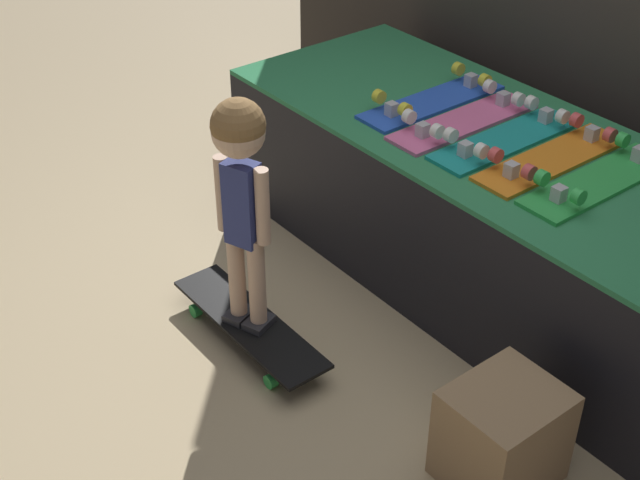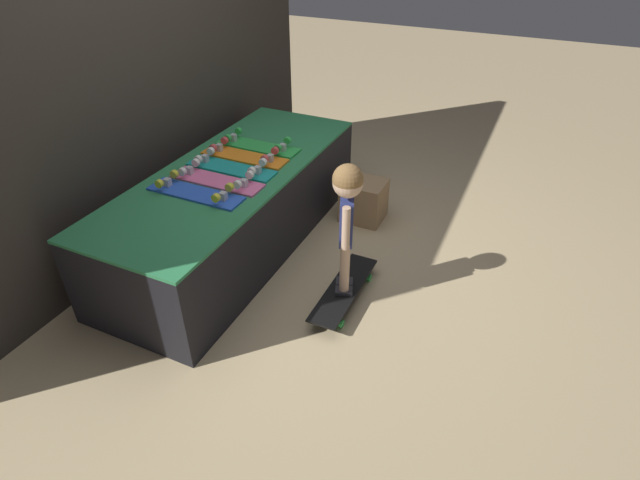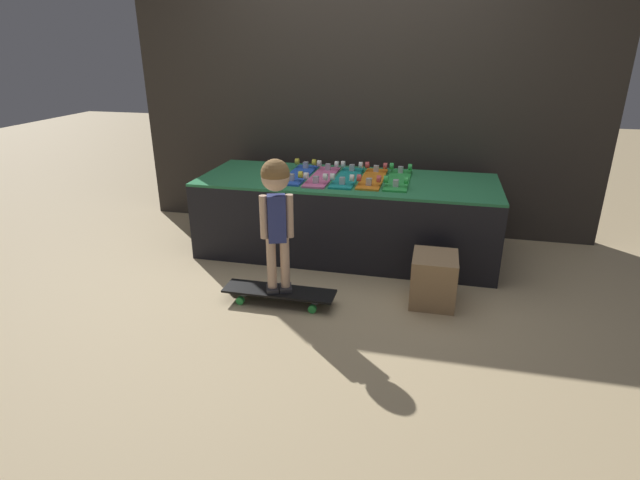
{
  "view_description": "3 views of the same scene",
  "coord_description": "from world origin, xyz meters",
  "px_view_note": "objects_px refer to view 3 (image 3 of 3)",
  "views": [
    {
      "loc": [
        1.85,
        -1.81,
        2.14
      ],
      "look_at": [
        -0.23,
        -0.18,
        0.34
      ],
      "focal_mm": 50.0,
      "sensor_mm": 36.0,
      "label": 1
    },
    {
      "loc": [
        -2.58,
        -1.37,
        2.17
      ],
      "look_at": [
        -0.16,
        -0.26,
        0.34
      ],
      "focal_mm": 28.0,
      "sensor_mm": 36.0,
      "label": 2
    },
    {
      "loc": [
        0.67,
        -3.27,
        1.61
      ],
      "look_at": [
        -0.07,
        -0.14,
        0.34
      ],
      "focal_mm": 28.0,
      "sensor_mm": 36.0,
      "label": 3
    }
  ],
  "objects_px": {
    "skateboard_blue_on_rack": "(299,173)",
    "child": "(276,201)",
    "skateboard_teal_on_rack": "(347,176)",
    "skateboard_on_floor": "(279,292)",
    "storage_box": "(434,279)",
    "skateboard_pink_on_rack": "(322,176)",
    "skateboard_green_on_rack": "(398,179)",
    "skateboard_orange_on_rack": "(373,177)"
  },
  "relations": [
    {
      "from": "skateboard_teal_on_rack",
      "to": "skateboard_on_floor",
      "type": "distance_m",
      "value": 1.15
    },
    {
      "from": "skateboard_blue_on_rack",
      "to": "skateboard_green_on_rack",
      "type": "distance_m",
      "value": 0.79
    },
    {
      "from": "child",
      "to": "skateboard_blue_on_rack",
      "type": "bearing_deg",
      "value": 77.23
    },
    {
      "from": "skateboard_green_on_rack",
      "to": "skateboard_on_floor",
      "type": "bearing_deg",
      "value": -123.77
    },
    {
      "from": "skateboard_on_floor",
      "to": "skateboard_orange_on_rack",
      "type": "bearing_deg",
      "value": 64.76
    },
    {
      "from": "skateboard_teal_on_rack",
      "to": "skateboard_green_on_rack",
      "type": "bearing_deg",
      "value": 3.01
    },
    {
      "from": "skateboard_teal_on_rack",
      "to": "skateboard_on_floor",
      "type": "xyz_separation_m",
      "value": [
        -0.27,
        -0.97,
        -0.56
      ]
    },
    {
      "from": "skateboard_blue_on_rack",
      "to": "skateboard_green_on_rack",
      "type": "relative_size",
      "value": 1.0
    },
    {
      "from": "skateboard_green_on_rack",
      "to": "skateboard_on_floor",
      "type": "xyz_separation_m",
      "value": [
        -0.66,
        -0.99,
        -0.56
      ]
    },
    {
      "from": "skateboard_orange_on_rack",
      "to": "child",
      "type": "distance_m",
      "value": 1.1
    },
    {
      "from": "skateboard_orange_on_rack",
      "to": "skateboard_teal_on_rack",
      "type": "bearing_deg",
      "value": -175.25
    },
    {
      "from": "skateboard_on_floor",
      "to": "skateboard_green_on_rack",
      "type": "bearing_deg",
      "value": 56.23
    },
    {
      "from": "skateboard_orange_on_rack",
      "to": "child",
      "type": "relative_size",
      "value": 0.74
    },
    {
      "from": "skateboard_blue_on_rack",
      "to": "storage_box",
      "type": "distance_m",
      "value": 1.42
    },
    {
      "from": "skateboard_blue_on_rack",
      "to": "skateboard_orange_on_rack",
      "type": "bearing_deg",
      "value": 0.63
    },
    {
      "from": "skateboard_blue_on_rack",
      "to": "skateboard_pink_on_rack",
      "type": "distance_m",
      "value": 0.2
    },
    {
      "from": "skateboard_blue_on_rack",
      "to": "skateboard_teal_on_rack",
      "type": "xyz_separation_m",
      "value": [
        0.4,
        -0.01,
        0.0
      ]
    },
    {
      "from": "skateboard_pink_on_rack",
      "to": "storage_box",
      "type": "relative_size",
      "value": 1.95
    },
    {
      "from": "storage_box",
      "to": "skateboard_pink_on_rack",
      "type": "bearing_deg",
      "value": 142.04
    },
    {
      "from": "storage_box",
      "to": "skateboard_on_floor",
      "type": "bearing_deg",
      "value": -166.22
    },
    {
      "from": "skateboard_green_on_rack",
      "to": "storage_box",
      "type": "xyz_separation_m",
      "value": [
        0.32,
        -0.75,
        -0.47
      ]
    },
    {
      "from": "child",
      "to": "skateboard_teal_on_rack",
      "type": "bearing_deg",
      "value": 54.4
    },
    {
      "from": "skateboard_pink_on_rack",
      "to": "skateboard_on_floor",
      "type": "height_order",
      "value": "skateboard_pink_on_rack"
    },
    {
      "from": "skateboard_on_floor",
      "to": "storage_box",
      "type": "relative_size",
      "value": 2.24
    },
    {
      "from": "skateboard_on_floor",
      "to": "storage_box",
      "type": "height_order",
      "value": "storage_box"
    },
    {
      "from": "skateboard_blue_on_rack",
      "to": "skateboard_orange_on_rack",
      "type": "height_order",
      "value": "same"
    },
    {
      "from": "skateboard_blue_on_rack",
      "to": "storage_box",
      "type": "relative_size",
      "value": 1.95
    },
    {
      "from": "skateboard_blue_on_rack",
      "to": "child",
      "type": "xyz_separation_m",
      "value": [
        0.13,
        -0.98,
        0.07
      ]
    },
    {
      "from": "storage_box",
      "to": "skateboard_blue_on_rack",
      "type": "bearing_deg",
      "value": 146.37
    },
    {
      "from": "skateboard_pink_on_rack",
      "to": "skateboard_green_on_rack",
      "type": "xyz_separation_m",
      "value": [
        0.59,
        0.04,
        0.0
      ]
    },
    {
      "from": "skateboard_blue_on_rack",
      "to": "skateboard_teal_on_rack",
      "type": "relative_size",
      "value": 1.0
    },
    {
      "from": "skateboard_teal_on_rack",
      "to": "child",
      "type": "relative_size",
      "value": 0.74
    },
    {
      "from": "skateboard_pink_on_rack",
      "to": "storage_box",
      "type": "height_order",
      "value": "skateboard_pink_on_rack"
    },
    {
      "from": "skateboard_pink_on_rack",
      "to": "skateboard_on_floor",
      "type": "xyz_separation_m",
      "value": [
        -0.07,
        -0.96,
        -0.56
      ]
    },
    {
      "from": "skateboard_orange_on_rack",
      "to": "storage_box",
      "type": "distance_m",
      "value": 1.02
    },
    {
      "from": "skateboard_blue_on_rack",
      "to": "child",
      "type": "relative_size",
      "value": 0.74
    },
    {
      "from": "skateboard_on_floor",
      "to": "child",
      "type": "distance_m",
      "value": 0.63
    },
    {
      "from": "skateboard_blue_on_rack",
      "to": "skateboard_pink_on_rack",
      "type": "relative_size",
      "value": 1.0
    },
    {
      "from": "skateboard_orange_on_rack",
      "to": "skateboard_on_floor",
      "type": "bearing_deg",
      "value": -115.24
    },
    {
      "from": "skateboard_on_floor",
      "to": "storage_box",
      "type": "bearing_deg",
      "value": 13.78
    },
    {
      "from": "skateboard_blue_on_rack",
      "to": "skateboard_teal_on_rack",
      "type": "height_order",
      "value": "same"
    },
    {
      "from": "storage_box",
      "to": "skateboard_orange_on_rack",
      "type": "bearing_deg",
      "value": 124.81
    }
  ]
}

